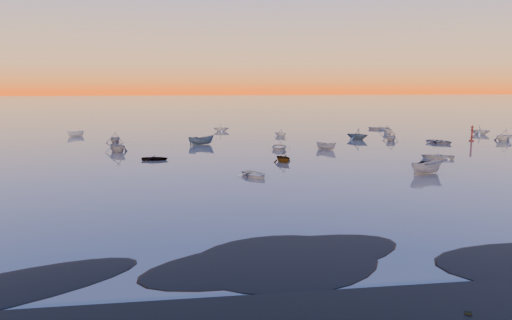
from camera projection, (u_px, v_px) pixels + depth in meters
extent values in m
plane|color=#6F655C|center=(226.00, 123.00, 125.04)|extent=(600.00, 600.00, 0.00)
imported|color=silver|center=(255.00, 177.00, 52.77)|extent=(4.18, 2.97, 0.97)
imported|color=gray|center=(427.00, 174.00, 54.49)|extent=(3.07, 4.67, 1.50)
cylinder|color=#4D1310|center=(471.00, 141.00, 85.50)|extent=(0.81, 0.81, 0.27)
cylinder|color=#4D1310|center=(472.00, 134.00, 85.33)|extent=(0.29, 0.29, 2.35)
cone|color=#4D1310|center=(472.00, 126.00, 85.12)|extent=(0.54, 0.54, 0.45)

